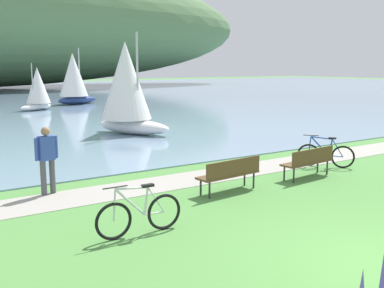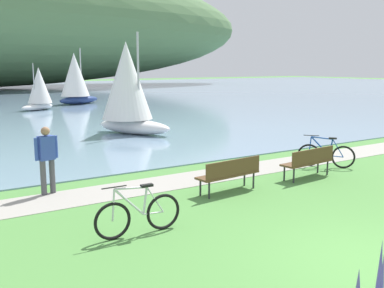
# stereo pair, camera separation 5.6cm
# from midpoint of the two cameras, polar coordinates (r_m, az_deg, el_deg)

# --- Properties ---
(ground_plane) EXTENTS (200.00, 200.00, 0.00)m
(ground_plane) POSITION_cam_midpoint_polar(r_m,az_deg,el_deg) (8.06, 23.17, -14.19)
(ground_plane) COLOR #518E42
(shoreline_path) EXTENTS (60.00, 1.50, 0.01)m
(shoreline_path) POSITION_cam_midpoint_polar(r_m,az_deg,el_deg) (12.56, -1.93, -4.76)
(shoreline_path) COLOR #A39E93
(shoreline_path) RESTS_ON ground
(park_bench_near_camera) EXTENTS (1.84, 0.64, 0.88)m
(park_bench_near_camera) POSITION_cam_midpoint_polar(r_m,az_deg,el_deg) (13.24, 14.77, -2.03)
(park_bench_near_camera) COLOR brown
(park_bench_near_camera) RESTS_ON ground
(park_bench_further_along) EXTENTS (1.84, 0.64, 0.88)m
(park_bench_further_along) POSITION_cam_midpoint_polar(r_m,az_deg,el_deg) (11.41, 4.99, -3.63)
(park_bench_further_along) COLOR brown
(park_bench_further_along) RESTS_ON ground
(bicycle_leaning_near_bench) EXTENTS (1.77, 0.12, 1.01)m
(bicycle_leaning_near_bench) POSITION_cam_midpoint_polar(r_m,az_deg,el_deg) (8.68, -6.63, -8.88)
(bicycle_leaning_near_bench) COLOR black
(bicycle_leaning_near_bench) RESTS_ON ground
(bicycle_beside_path) EXTENTS (1.16, 1.41, 1.01)m
(bicycle_beside_path) POSITION_cam_midpoint_polar(r_m,az_deg,el_deg) (14.85, 16.73, -1.33)
(bicycle_beside_path) COLOR black
(bicycle_beside_path) RESTS_ON ground
(person_at_shoreline) EXTENTS (0.60, 0.29, 1.71)m
(person_at_shoreline) POSITION_cam_midpoint_polar(r_m,az_deg,el_deg) (11.69, -17.85, -1.45)
(person_at_shoreline) COLOR #4C4C51
(person_at_shoreline) RESTS_ON ground
(sailboat_mid_bay) EXTENTS (4.04, 3.00, 4.59)m
(sailboat_mid_bay) POSITION_cam_midpoint_polar(r_m,az_deg,el_deg) (38.45, -14.58, 8.12)
(sailboat_mid_bay) COLOR navy
(sailboat_mid_bay) RESTS_ON bay_water
(sailboat_toward_hillside) EXTENTS (2.85, 2.36, 3.34)m
(sailboat_toward_hillside) POSITION_cam_midpoint_polar(r_m,az_deg,el_deg) (34.21, -18.82, 6.74)
(sailboat_toward_hillside) COLOR white
(sailboat_toward_hillside) RESTS_ON bay_water
(sailboat_far_off) EXTENTS (3.16, 4.03, 4.65)m
(sailboat_far_off) POSITION_cam_midpoint_polar(r_m,az_deg,el_deg) (21.16, -8.11, 7.22)
(sailboat_far_off) COLOR white
(sailboat_far_off) RESTS_ON bay_water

